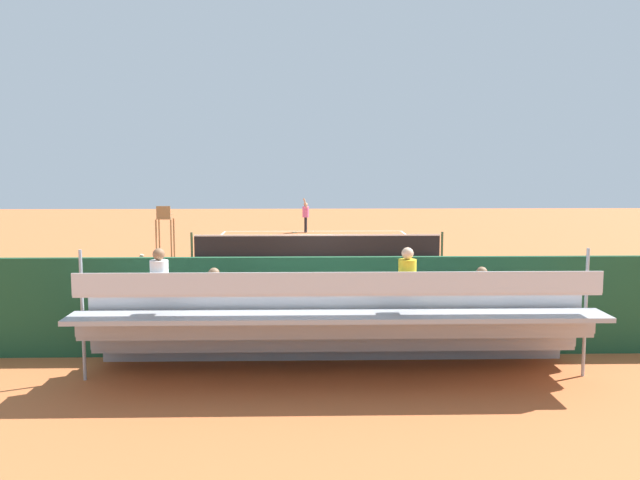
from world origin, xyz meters
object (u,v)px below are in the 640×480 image
object	(u,v)px
line_judge	(135,298)
courtside_bench	(483,318)
bleacher_stand	(338,325)
tennis_player	(306,214)
tennis_racket	(294,233)
tennis_ball_near	(271,235)
equipment_bag	(416,338)
tennis_net	(317,246)
umpire_chair	(165,226)

from	to	relation	value
line_judge	courtside_bench	bearing A→B (deg)	178.87
bleacher_stand	tennis_player	size ratio (longest dim) A/B	4.70
tennis_racket	tennis_ball_near	xyz separation A→B (m)	(1.24, 1.19, 0.02)
equipment_bag	tennis_player	world-z (taller)	tennis_player
courtside_bench	tennis_player	xyz separation A→B (m)	(3.67, -23.62, 0.46)
equipment_bag	line_judge	xyz separation A→B (m)	(5.95, -0.27, 0.84)
bleacher_stand	courtside_bench	xyz separation A→B (m)	(-3.20, -2.07, -0.38)
tennis_net	tennis_ball_near	bearing A→B (deg)	-75.46
courtside_bench	tennis_ball_near	xyz separation A→B (m)	(5.54, -22.15, -0.53)
equipment_bag	tennis_player	xyz separation A→B (m)	(2.23, -23.75, 0.84)
tennis_net	line_judge	world-z (taller)	line_judge
bleacher_stand	line_judge	bearing A→B (deg)	-27.89
tennis_net	bleacher_stand	size ratio (longest dim) A/B	1.14
courtside_bench	line_judge	world-z (taller)	line_judge
tennis_net	tennis_racket	size ratio (longest dim) A/B	18.55
courtside_bench	tennis_ball_near	size ratio (longest dim) A/B	27.27
tennis_net	tennis_player	bearing A→B (deg)	-87.60
tennis_racket	line_judge	distance (m)	23.42
tennis_player	line_judge	xyz separation A→B (m)	(3.72, 23.48, 0.00)
umpire_chair	tennis_racket	world-z (taller)	umpire_chair
bleacher_stand	courtside_bench	world-z (taller)	bleacher_stand
umpire_chair	courtside_bench	xyz separation A→B (m)	(-9.44, 13.41, -0.76)
tennis_player	line_judge	distance (m)	23.77
tennis_player	tennis_ball_near	bearing A→B (deg)	38.27
umpire_chair	tennis_racket	bearing A→B (deg)	-117.37
bleacher_stand	equipment_bag	bearing A→B (deg)	-132.05
tennis_player	tennis_racket	distance (m)	1.21
bleacher_stand	umpire_chair	size ratio (longest dim) A/B	4.23
equipment_bag	tennis_player	bearing A→B (deg)	-84.64
tennis_player	tennis_racket	world-z (taller)	tennis_player
tennis_net	umpire_chair	bearing A→B (deg)	-1.29
tennis_player	tennis_ball_near	world-z (taller)	tennis_player
umpire_chair	tennis_ball_near	bearing A→B (deg)	-114.04
courtside_bench	tennis_player	size ratio (longest dim) A/B	0.93
umpire_chair	tennis_net	bearing A→B (deg)	178.71
tennis_net	courtside_bench	bearing A→B (deg)	103.71
tennis_net	tennis_ball_near	distance (m)	9.18
tennis_net	tennis_racket	bearing A→B (deg)	-83.99
courtside_bench	equipment_bag	xyz separation A→B (m)	(1.45, 0.13, -0.38)
courtside_bench	tennis_ball_near	distance (m)	22.84
umpire_chair	tennis_ball_near	size ratio (longest dim) A/B	32.42
tennis_player	courtside_bench	bearing A→B (deg)	98.84
umpire_chair	tennis_player	xyz separation A→B (m)	(-5.77, -10.21, -0.30)
bleacher_stand	tennis_racket	distance (m)	25.46
umpire_chair	equipment_bag	bearing A→B (deg)	120.56
tennis_player	line_judge	world-z (taller)	same
bleacher_stand	tennis_player	bearing A→B (deg)	-88.95
bleacher_stand	courtside_bench	distance (m)	3.83
line_judge	tennis_net	bearing A→B (deg)	-107.56
courtside_bench	tennis_racket	xyz separation A→B (m)	(4.30, -23.34, -0.54)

